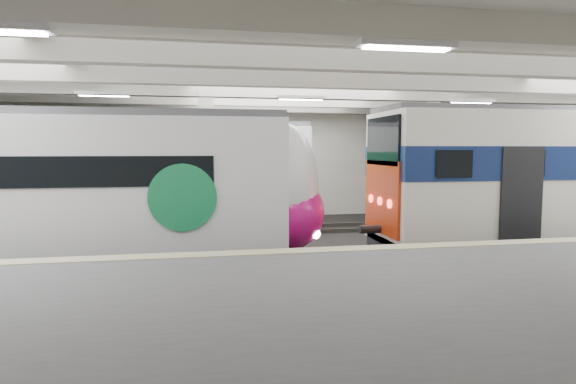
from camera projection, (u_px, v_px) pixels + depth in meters
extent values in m
cube|color=black|center=(315.00, 265.00, 13.91)|extent=(36.00, 24.00, 0.10)
cube|color=silver|center=(316.00, 68.00, 13.40)|extent=(36.00, 24.00, 0.20)
cube|color=beige|center=(266.00, 160.00, 23.45)|extent=(30.00, 0.10, 5.50)
cube|color=#545457|center=(414.00, 326.00, 7.49)|extent=(30.00, 7.00, 1.10)
cube|color=beige|center=(350.00, 249.00, 10.62)|extent=(30.00, 0.50, 0.02)
cube|color=beige|center=(207.00, 166.00, 16.04)|extent=(0.50, 0.50, 5.50)
cube|color=beige|center=(429.00, 164.00, 17.50)|extent=(0.50, 0.50, 5.50)
cube|color=beige|center=(316.00, 79.00, 13.43)|extent=(30.00, 18.00, 0.50)
cube|color=#59544C|center=(315.00, 261.00, 13.89)|extent=(30.00, 1.52, 0.16)
cube|color=#59544C|center=(282.00, 229.00, 19.28)|extent=(30.00, 1.52, 0.16)
cylinder|color=black|center=(316.00, 99.00, 13.48)|extent=(30.00, 0.03, 0.03)
cylinder|color=black|center=(282.00, 113.00, 18.86)|extent=(30.00, 0.03, 0.03)
cube|color=white|center=(336.00, 81.00, 11.50)|extent=(26.00, 8.40, 0.12)
cube|color=white|center=(51.00, 188.00, 12.41)|extent=(12.01, 2.68, 3.60)
ellipsoid|color=white|center=(280.00, 185.00, 13.51)|extent=(2.13, 2.63, 3.53)
ellipsoid|color=#CD1178|center=(284.00, 213.00, 13.60)|extent=(2.25, 2.68, 2.16)
cylinder|color=#18884D|center=(183.00, 198.00, 11.70)|extent=(1.66, 0.06, 1.66)
cube|color=#4C4C51|center=(48.00, 114.00, 12.24)|extent=(12.01, 2.20, 0.20)
cube|color=black|center=(54.00, 262.00, 12.59)|extent=(12.01, 1.88, 0.70)
cube|color=#AE2D0B|center=(382.00, 197.00, 14.10)|extent=(0.08, 2.54, 2.14)
cube|color=black|center=(383.00, 141.00, 13.95)|extent=(0.08, 2.39, 1.40)
cube|color=white|center=(129.00, 175.00, 18.02)|extent=(13.54, 3.15, 3.65)
cube|color=#18884D|center=(129.00, 162.00, 17.97)|extent=(13.58, 3.21, 0.77)
cube|color=#4C4C51|center=(128.00, 123.00, 17.84)|extent=(13.52, 2.67, 0.16)
cube|color=black|center=(131.00, 228.00, 18.20)|extent=(13.53, 2.86, 0.60)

